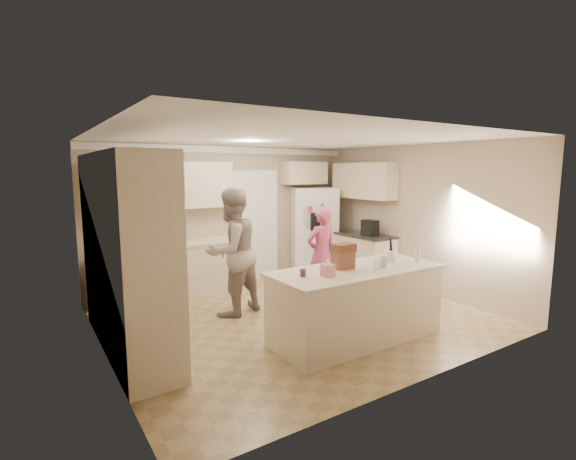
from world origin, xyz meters
TOP-DOWN VIEW (x-y plane):
  - floor at (0.00, 0.00)m, footprint 5.20×4.60m
  - ceiling at (0.00, 0.00)m, footprint 5.20×4.60m
  - wall_back at (0.00, 2.31)m, footprint 5.20×0.02m
  - wall_front at (0.00, -2.31)m, footprint 5.20×0.02m
  - wall_left at (-2.61, 0.00)m, footprint 0.02×4.60m
  - wall_right at (2.61, 0.00)m, footprint 0.02×4.60m
  - crown_back at (0.00, 2.26)m, footprint 5.20×0.08m
  - pantry_bank at (-2.30, 0.20)m, footprint 0.60×2.60m
  - back_base_cab at (-1.15, 2.00)m, footprint 2.20×0.60m
  - back_countertop at (-1.15, 1.99)m, footprint 2.24×0.63m
  - back_upper_cab at (-1.15, 2.12)m, footprint 2.20×0.35m
  - doorway_opening at (0.55, 2.28)m, footprint 0.90×0.06m
  - doorway_casing at (0.55, 2.24)m, footprint 1.02×0.03m
  - wall_frame_upper at (0.02, 2.27)m, footprint 0.15×0.02m
  - wall_frame_lower at (0.02, 2.27)m, footprint 0.15×0.02m
  - refrigerator at (1.80, 2.00)m, footprint 1.10×0.99m
  - fridge_seam at (1.80, 1.65)m, footprint 0.02×0.02m
  - fridge_dispenser at (1.58, 1.64)m, footprint 0.22×0.03m
  - fridge_handle_l at (1.75, 1.63)m, footprint 0.02×0.02m
  - fridge_handle_r at (1.85, 1.63)m, footprint 0.02×0.02m
  - over_fridge_cab at (1.65, 2.12)m, footprint 0.95×0.35m
  - right_base_cab at (2.30, 1.00)m, footprint 0.60×1.20m
  - right_countertop at (2.29, 1.00)m, footprint 0.63×1.24m
  - right_upper_cab at (2.43, 1.20)m, footprint 0.35×1.50m
  - coffee_maker at (2.25, 0.80)m, footprint 0.22×0.28m
  - island_base at (0.20, -1.10)m, footprint 2.20×0.90m
  - island_top at (0.20, -1.10)m, footprint 2.28×0.96m
  - utensil_crock at (0.85, -1.05)m, footprint 0.13×0.13m
  - tissue_box at (-0.35, -1.20)m, footprint 0.13×0.13m
  - tissue_plume at (-0.35, -1.20)m, footprint 0.08×0.08m
  - dollhouse_body at (0.05, -1.00)m, footprint 0.26×0.18m
  - dollhouse_roof at (0.05, -1.00)m, footprint 0.28×0.20m
  - jam_jar at (-0.60, -1.05)m, footprint 0.07×0.07m
  - greeting_card_a at (0.35, -1.30)m, footprint 0.12×0.06m
  - greeting_card_b at (0.50, -1.25)m, footprint 0.12×0.05m
  - water_bottle at (1.15, -1.25)m, footprint 0.07×0.07m
  - shaker_salt at (1.02, -0.88)m, footprint 0.05×0.05m
  - shaker_pepper at (1.09, -0.88)m, footprint 0.05×0.05m
  - teen_boy at (-0.72, 0.63)m, footprint 1.10×0.96m
  - teen_girl at (0.87, 0.51)m, footprint 0.57×0.38m
  - fridge_magnets at (1.80, 1.64)m, footprint 0.76×0.02m

SIDE VIEW (x-z plane):
  - floor at x=0.00m, z-range -0.02..0.00m
  - back_base_cab at x=-1.15m, z-range 0.00..0.88m
  - right_base_cab at x=2.30m, z-range 0.00..0.88m
  - island_base at x=0.20m, z-range 0.00..0.88m
  - teen_girl at x=0.87m, z-range 0.00..1.55m
  - back_countertop at x=-1.15m, z-range 0.88..0.92m
  - refrigerator at x=1.80m, z-range 0.00..1.80m
  - fridge_seam at x=1.80m, z-range 0.01..1.79m
  - right_countertop at x=2.29m, z-range 0.88..0.92m
  - island_top at x=0.20m, z-range 0.88..0.93m
  - fridge_magnets at x=1.80m, z-range 0.18..1.62m
  - teen_boy at x=-0.72m, z-range 0.00..1.91m
  - jam_jar at x=-0.60m, z-range 0.93..1.02m
  - shaker_salt at x=1.02m, z-range 0.93..1.02m
  - shaker_pepper at x=1.09m, z-range 0.93..1.02m
  - tissue_box at x=-0.35m, z-range 0.93..1.07m
  - utensil_crock at x=0.85m, z-range 0.93..1.07m
  - greeting_card_a at x=0.35m, z-range 0.93..1.08m
  - greeting_card_b at x=0.50m, z-range 0.93..1.08m
  - dollhouse_body at x=0.05m, z-range 0.93..1.15m
  - water_bottle at x=1.15m, z-range 0.92..1.17m
  - doorway_opening at x=0.55m, z-range 0.00..2.10m
  - doorway_casing at x=0.55m, z-range -0.06..2.16m
  - fridge_handle_l at x=1.75m, z-range 0.62..1.48m
  - fridge_handle_r at x=1.85m, z-range 0.62..1.48m
  - coffee_maker at x=2.25m, z-range 0.92..1.22m
  - tissue_plume at x=-0.35m, z-range 1.06..1.15m
  - fridge_dispenser at x=1.58m, z-range 0.97..1.32m
  - pantry_bank at x=-2.30m, z-range 0.00..2.35m
  - dollhouse_roof at x=0.05m, z-range 1.15..1.25m
  - wall_frame_lower at x=0.02m, z-range 1.18..1.38m
  - wall_back at x=0.00m, z-range 0.00..2.60m
  - wall_front at x=0.00m, z-range 0.00..2.60m
  - wall_left at x=-2.61m, z-range 0.00..2.60m
  - wall_right at x=2.61m, z-range 0.00..2.60m
  - wall_frame_upper at x=0.02m, z-range 1.45..1.65m
  - back_upper_cab at x=-1.15m, z-range 1.50..2.30m
  - right_upper_cab at x=2.43m, z-range 1.60..2.30m
  - over_fridge_cab at x=1.65m, z-range 1.88..2.33m
  - crown_back at x=0.00m, z-range 2.47..2.59m
  - ceiling at x=0.00m, z-range 2.60..2.62m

